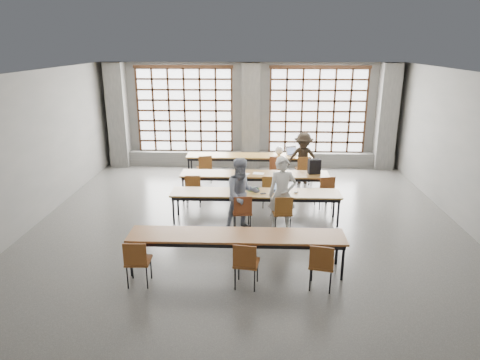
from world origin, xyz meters
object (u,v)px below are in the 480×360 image
Objects in this scene: desk_row_d at (236,238)px; chair_back_mid at (276,167)px; chair_near_left at (137,259)px; backpack at (314,166)px; laptop_back at (292,153)px; student_female at (242,195)px; chair_near_mid at (246,261)px; chair_mid_right at (325,188)px; laptop_front at (279,189)px; plastic_bag at (279,151)px; desk_row_b at (255,176)px; red_pouch at (138,258)px; student_back at (303,158)px; chair_front_left at (242,209)px; student_male at (282,194)px; chair_near_right at (322,262)px; phone at (263,193)px; chair_front_right at (283,210)px; green_box at (253,189)px; chair_back_left at (205,166)px; chair_mid_left at (193,187)px; chair_mid_centre at (270,188)px; chair_back_right at (303,167)px; desk_row_c at (255,195)px; mouse at (296,192)px; desk_row_a at (250,157)px.

desk_row_d is 4.55× the size of chair_back_mid.
backpack is at bearing 51.64° from chair_near_left.
laptop_back reaches higher than desk_row_d.
backpack is (1.87, 2.08, 0.08)m from student_female.
chair_near_mid is 0.52× the size of student_female.
chair_mid_right is 1.00× the size of chair_near_left.
plastic_bag is at bearing 87.28° from laptop_front.
laptop_front is (0.59, -1.42, 0.13)m from desk_row_b.
student_female reaches higher than red_pouch.
student_back is at bearing 59.92° from chair_near_left.
chair_front_left is 0.96m from student_male.
chair_near_right is at bearing -75.49° from desk_row_b.
phone is at bearing -98.39° from chair_back_mid.
chair_back_mid is 4.40× the size of red_pouch.
chair_front_right is 1.00m from green_box.
chair_front_left is 4.47m from laptop_back.
student_back is at bearing 2.42° from chair_back_left.
chair_mid_left is 3.41m from chair_mid_right.
chair_near_left reaches higher than phone.
chair_mid_centre is at bearing 77.65° from desk_row_d.
chair_back_left is at bearing 120.24° from phone.
chair_back_mid is 2.29m from chair_mid_right.
chair_back_right is (2.98, -0.00, 0.00)m from chair_back_left.
phone is (0.18, -0.10, 0.07)m from desk_row_c.
plastic_bag is at bearing 81.49° from phone.
backpack is (0.62, 1.60, 0.18)m from mouse.
chair_back_left and chair_near_mid have the same top height.
desk_row_c is 20.00× the size of red_pouch.
chair_front_right is (-1.18, -1.53, 0.00)m from chair_mid_right.
phone is (-0.19, -1.00, 0.20)m from chair_mid_centre.
chair_near_left is at bearing -112.94° from plastic_bag.
desk_row_a is 4.55× the size of chair_back_right.
chair_back_left is at bearing 87.98° from chair_mid_left.
backpack reaches higher than desk_row_d.
student_back reaches higher than desk_row_b.
chair_near_right is 8.98× the size of mouse.
green_box is (-0.65, 0.58, -0.09)m from student_male.
chair_mid_centre is 2.20× the size of backpack.
chair_back_right is 1.00× the size of chair_mid_left.
student_female is 4.17m from plastic_bag.
student_back is at bearing 75.21° from chair_near_mid.
mouse is 3.57m from plastic_bag.
desk_row_a is 4.55× the size of chair_back_mid.
chair_back_mid is 3.08× the size of plastic_bag.
desk_row_d is 16.00× the size of green_box.
laptop_back is at bearing 117.24° from student_back.
laptop_back reaches higher than phone.
chair_near_left is 2.13× the size of laptop_front.
chair_front_right is 0.97m from student_female.
phone is 0.33× the size of backpack.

